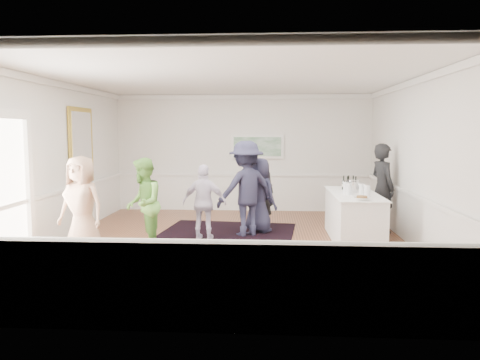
# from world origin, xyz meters

# --- Properties ---
(floor) EXTENTS (8.00, 8.00, 0.00)m
(floor) POSITION_xyz_m (0.00, 0.00, 0.00)
(floor) COLOR brown
(floor) RESTS_ON ground
(ceiling) EXTENTS (7.00, 8.00, 0.02)m
(ceiling) POSITION_xyz_m (0.00, 0.00, 3.20)
(ceiling) COLOR white
(ceiling) RESTS_ON wall_back
(wall_left) EXTENTS (0.02, 8.00, 3.20)m
(wall_left) POSITION_xyz_m (-3.50, 0.00, 1.60)
(wall_left) COLOR white
(wall_left) RESTS_ON floor
(wall_right) EXTENTS (0.02, 8.00, 3.20)m
(wall_right) POSITION_xyz_m (3.50, 0.00, 1.60)
(wall_right) COLOR white
(wall_right) RESTS_ON floor
(wall_back) EXTENTS (7.00, 0.02, 3.20)m
(wall_back) POSITION_xyz_m (0.00, 4.00, 1.60)
(wall_back) COLOR white
(wall_back) RESTS_ON floor
(wall_front) EXTENTS (7.00, 0.02, 3.20)m
(wall_front) POSITION_xyz_m (0.00, -4.00, 1.60)
(wall_front) COLOR white
(wall_front) RESTS_ON floor
(wainscoting) EXTENTS (7.00, 8.00, 1.00)m
(wainscoting) POSITION_xyz_m (0.00, 0.00, 0.50)
(wainscoting) COLOR white
(wainscoting) RESTS_ON floor
(mirror) EXTENTS (0.05, 1.25, 1.85)m
(mirror) POSITION_xyz_m (-3.45, 1.30, 1.80)
(mirror) COLOR gold
(mirror) RESTS_ON wall_left
(doorway) EXTENTS (0.10, 1.78, 2.56)m
(doorway) POSITION_xyz_m (-3.45, -1.90, 1.42)
(doorway) COLOR white
(doorway) RESTS_ON wall_left
(landscape_painting) EXTENTS (1.44, 0.06, 0.66)m
(landscape_painting) POSITION_xyz_m (0.40, 3.95, 1.78)
(landscape_painting) COLOR white
(landscape_painting) RESTS_ON wall_back
(area_rug) EXTENTS (3.20, 3.98, 0.02)m
(area_rug) POSITION_xyz_m (-0.24, 0.39, 0.01)
(area_rug) COLOR black
(area_rug) RESTS_ON floor
(serving_table) EXTENTS (0.91, 2.39, 0.97)m
(serving_table) POSITION_xyz_m (2.43, 0.52, 0.49)
(serving_table) COLOR white
(serving_table) RESTS_ON floor
(bartender) EXTENTS (0.67, 0.82, 1.94)m
(bartender) POSITION_xyz_m (3.20, 1.40, 0.97)
(bartender) COLOR black
(bartender) RESTS_ON floor
(guest_tan) EXTENTS (0.99, 0.77, 1.78)m
(guest_tan) POSITION_xyz_m (-2.55, -0.98, 0.89)
(guest_tan) COLOR tan
(guest_tan) RESTS_ON floor
(guest_green) EXTENTS (0.80, 0.94, 1.71)m
(guest_green) POSITION_xyz_m (-1.61, -0.41, 0.86)
(guest_green) COLOR #6AB046
(guest_green) RESTS_ON floor
(guest_lilac) EXTENTS (0.93, 0.45, 1.54)m
(guest_lilac) POSITION_xyz_m (-0.57, 0.35, 0.77)
(guest_lilac) COLOR silver
(guest_lilac) RESTS_ON floor
(guest_dark_a) EXTENTS (1.49, 1.30, 2.00)m
(guest_dark_a) POSITION_xyz_m (0.25, 0.84, 1.00)
(guest_dark_a) COLOR #222239
(guest_dark_a) RESTS_ON floor
(guest_dark_b) EXTENTS (0.59, 0.40, 1.59)m
(guest_dark_b) POSITION_xyz_m (0.55, 1.81, 0.79)
(guest_dark_b) COLOR black
(guest_dark_b) RESTS_ON floor
(guest_navy) EXTENTS (0.95, 0.88, 1.63)m
(guest_navy) POSITION_xyz_m (0.52, 1.20, 0.81)
(guest_navy) COLOR #222239
(guest_navy) RESTS_ON floor
(wine_bottles) EXTENTS (0.30, 0.25, 0.31)m
(wine_bottles) POSITION_xyz_m (2.43, 1.06, 1.12)
(wine_bottles) COLOR black
(wine_bottles) RESTS_ON serving_table
(juice_pitchers) EXTENTS (0.43, 0.64, 0.24)m
(juice_pitchers) POSITION_xyz_m (2.41, 0.23, 1.09)
(juice_pitchers) COLOR #85B340
(juice_pitchers) RESTS_ON serving_table
(ice_bucket) EXTENTS (0.26, 0.26, 0.25)m
(ice_bucket) POSITION_xyz_m (2.43, 0.69, 1.08)
(ice_bucket) COLOR silver
(ice_bucket) RESTS_ON serving_table
(nut_bowl) EXTENTS (0.28, 0.28, 0.07)m
(nut_bowl) POSITION_xyz_m (2.40, -0.46, 1.01)
(nut_bowl) COLOR white
(nut_bowl) RESTS_ON serving_table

